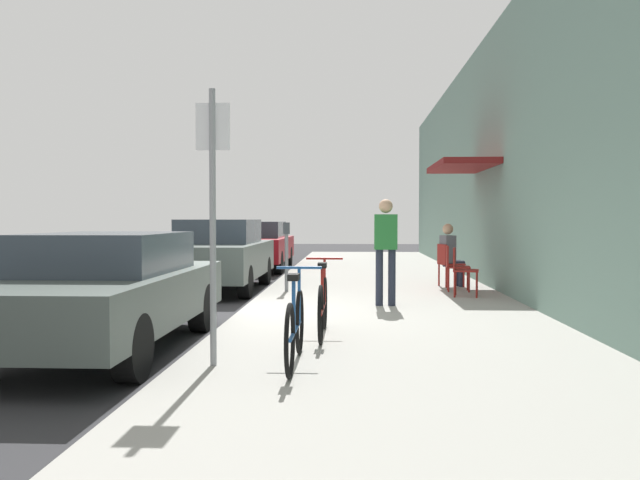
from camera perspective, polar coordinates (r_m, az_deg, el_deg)
ground_plane at (r=9.98m, az=-7.11°, el=-6.85°), size 60.00×60.00×0.00m
sidewalk_slab at (r=11.82m, az=5.46°, el=-5.20°), size 4.50×32.00×0.12m
building_facade at (r=12.15m, az=16.94°, el=7.29°), size 1.40×32.00×5.35m
parked_car_0 at (r=7.84m, az=-18.23°, el=-4.11°), size 1.80×4.40×1.34m
parked_car_1 at (r=13.93m, az=-8.80°, el=-1.22°), size 1.80×4.40×1.50m
parked_car_2 at (r=19.31m, az=-5.53°, el=-0.44°), size 1.80×4.40×1.43m
parking_meter at (r=12.54m, az=-2.93°, el=-0.99°), size 0.12×0.10×1.32m
street_sign at (r=6.24m, az=-9.31°, el=3.06°), size 0.32×0.06×2.60m
bicycle_0 at (r=6.25m, az=-2.18°, el=-7.59°), size 0.46×1.71×0.90m
bicycle_1 at (r=7.78m, az=0.25°, el=-5.73°), size 0.46×1.71×0.90m
cafe_chair_0 at (r=11.99m, az=12.20°, el=-2.42°), size 0.52×0.52×0.87m
cafe_chair_1 at (r=12.83m, az=11.57°, el=-2.14°), size 0.48×0.48×0.87m
cafe_chair_2 at (r=13.68m, az=11.04°, el=-1.89°), size 0.54×0.54×0.87m
seated_patron_2 at (r=13.69m, az=11.28°, el=-1.09°), size 0.50×0.45×1.29m
pedestrian_standing at (r=10.50m, az=5.73°, el=-0.27°), size 0.36×0.22×1.70m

